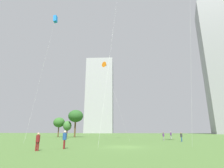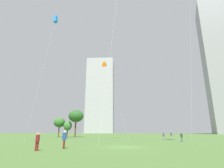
{
  "view_description": "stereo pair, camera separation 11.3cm",
  "coord_description": "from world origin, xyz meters",
  "px_view_note": "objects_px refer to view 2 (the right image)",
  "views": [
    {
      "loc": [
        2.33,
        -21.37,
        1.81
      ],
      "look_at": [
        -2.77,
        7.07,
        9.76
      ],
      "focal_mm": 27.53,
      "sensor_mm": 36.0,
      "label": 1
    },
    {
      "loc": [
        2.44,
        -21.35,
        1.81
      ],
      "look_at": [
        -2.77,
        7.07,
        9.76
      ],
      "focal_mm": 27.53,
      "sensor_mm": 36.0,
      "label": 2
    }
  ],
  "objects_px": {
    "person_standing_4": "(182,136)",
    "distant_highrise_0": "(101,96)",
    "distant_highrise_1": "(219,64)",
    "kite_flying_3": "(55,19)",
    "park_tree_0": "(59,123)",
    "person_standing_0": "(171,135)",
    "kite_flying_1": "(105,65)",
    "person_standing_3": "(164,136)",
    "park_tree_2": "(76,116)",
    "person_standing_2": "(37,140)",
    "person_standing_1": "(64,138)",
    "park_tree_1": "(68,126)"
  },
  "relations": [
    {
      "from": "kite_flying_3",
      "to": "park_tree_2",
      "type": "xyz_separation_m",
      "value": [
        -4.18,
        24.19,
        -17.59
      ]
    },
    {
      "from": "kite_flying_1",
      "to": "park_tree_1",
      "type": "bearing_deg",
      "value": 131.09
    },
    {
      "from": "person_standing_2",
      "to": "person_standing_4",
      "type": "height_order",
      "value": "person_standing_2"
    },
    {
      "from": "person_standing_0",
      "to": "person_standing_3",
      "type": "relative_size",
      "value": 1.07
    },
    {
      "from": "park_tree_0",
      "to": "park_tree_2",
      "type": "height_order",
      "value": "park_tree_2"
    },
    {
      "from": "kite_flying_3",
      "to": "kite_flying_1",
      "type": "bearing_deg",
      "value": 32.12
    },
    {
      "from": "person_standing_2",
      "to": "kite_flying_1",
      "type": "relative_size",
      "value": 0.1
    },
    {
      "from": "person_standing_4",
      "to": "park_tree_0",
      "type": "relative_size",
      "value": 0.26
    },
    {
      "from": "person_standing_1",
      "to": "distant_highrise_0",
      "type": "distance_m",
      "value": 147.31
    },
    {
      "from": "person_standing_3",
      "to": "kite_flying_1",
      "type": "bearing_deg",
      "value": -78.01
    },
    {
      "from": "person_standing_3",
      "to": "distant_highrise_0",
      "type": "bearing_deg",
      "value": -165.53
    },
    {
      "from": "person_standing_2",
      "to": "park_tree_0",
      "type": "distance_m",
      "value": 40.58
    },
    {
      "from": "kite_flying_1",
      "to": "park_tree_2",
      "type": "height_order",
      "value": "kite_flying_1"
    },
    {
      "from": "distant_highrise_1",
      "to": "kite_flying_1",
      "type": "bearing_deg",
      "value": -111.52
    },
    {
      "from": "person_standing_3",
      "to": "person_standing_2",
      "type": "bearing_deg",
      "value": -38.41
    },
    {
      "from": "person_standing_1",
      "to": "kite_flying_1",
      "type": "height_order",
      "value": "kite_flying_1"
    },
    {
      "from": "person_standing_4",
      "to": "distant_highrise_0",
      "type": "xyz_separation_m",
      "value": [
        -46.73,
        124.07,
        33.81
      ]
    },
    {
      "from": "park_tree_0",
      "to": "park_tree_2",
      "type": "xyz_separation_m",
      "value": [
        5.75,
        -0.54,
        1.88
      ]
    },
    {
      "from": "park_tree_2",
      "to": "distant_highrise_0",
      "type": "distance_m",
      "value": 111.33
    },
    {
      "from": "park_tree_1",
      "to": "park_tree_2",
      "type": "distance_m",
      "value": 4.0
    },
    {
      "from": "person_standing_0",
      "to": "distant_highrise_0",
      "type": "height_order",
      "value": "distant_highrise_0"
    },
    {
      "from": "person_standing_2",
      "to": "person_standing_4",
      "type": "relative_size",
      "value": 1.05
    },
    {
      "from": "person_standing_3",
      "to": "park_tree_1",
      "type": "height_order",
      "value": "park_tree_1"
    },
    {
      "from": "distant_highrise_0",
      "to": "distant_highrise_1",
      "type": "distance_m",
      "value": 100.72
    },
    {
      "from": "person_standing_1",
      "to": "kite_flying_3",
      "type": "xyz_separation_m",
      "value": [
        -8.38,
        9.73,
        22.88
      ]
    },
    {
      "from": "person_standing_0",
      "to": "kite_flying_3",
      "type": "distance_m",
      "value": 37.09
    },
    {
      "from": "person_standing_3",
      "to": "park_tree_2",
      "type": "height_order",
      "value": "park_tree_2"
    },
    {
      "from": "person_standing_4",
      "to": "park_tree_2",
      "type": "height_order",
      "value": "park_tree_2"
    },
    {
      "from": "person_standing_0",
      "to": "park_tree_2",
      "type": "bearing_deg",
      "value": -63.28
    },
    {
      "from": "kite_flying_3",
      "to": "distant_highrise_0",
      "type": "distance_m",
      "value": 132.65
    },
    {
      "from": "park_tree_1",
      "to": "distant_highrise_1",
      "type": "distance_m",
      "value": 115.62
    },
    {
      "from": "park_tree_2",
      "to": "person_standing_4",
      "type": "bearing_deg",
      "value": -33.29
    },
    {
      "from": "person_standing_2",
      "to": "park_tree_0",
      "type": "height_order",
      "value": "park_tree_0"
    },
    {
      "from": "person_standing_4",
      "to": "distant_highrise_0",
      "type": "height_order",
      "value": "distant_highrise_0"
    },
    {
      "from": "person_standing_3",
      "to": "park_tree_1",
      "type": "bearing_deg",
      "value": -124.11
    },
    {
      "from": "kite_flying_3",
      "to": "distant_highrise_1",
      "type": "xyz_separation_m",
      "value": [
        71.13,
        97.52,
        23.49
      ]
    },
    {
      "from": "person_standing_1",
      "to": "person_standing_3",
      "type": "xyz_separation_m",
      "value": [
        12.27,
        19.16,
        -0.17
      ]
    },
    {
      "from": "person_standing_1",
      "to": "person_standing_4",
      "type": "distance_m",
      "value": 21.81
    },
    {
      "from": "kite_flying_1",
      "to": "park_tree_2",
      "type": "xyz_separation_m",
      "value": [
        -13.5,
        18.34,
        -9.2
      ]
    },
    {
      "from": "kite_flying_1",
      "to": "park_tree_0",
      "type": "distance_m",
      "value": 29.15
    },
    {
      "from": "person_standing_1",
      "to": "kite_flying_3",
      "type": "height_order",
      "value": "kite_flying_3"
    },
    {
      "from": "person_standing_4",
      "to": "park_tree_1",
      "type": "height_order",
      "value": "park_tree_1"
    },
    {
      "from": "distant_highrise_0",
      "to": "person_standing_0",
      "type": "bearing_deg",
      "value": -75.09
    },
    {
      "from": "kite_flying_1",
      "to": "distant_highrise_0",
      "type": "xyz_separation_m",
      "value": [
        -32.63,
        124.29,
        19.15
      ]
    },
    {
      "from": "park_tree_2",
      "to": "distant_highrise_1",
      "type": "height_order",
      "value": "distant_highrise_1"
    },
    {
      "from": "kite_flying_1",
      "to": "distant_highrise_0",
      "type": "height_order",
      "value": "distant_highrise_0"
    },
    {
      "from": "distant_highrise_0",
      "to": "distant_highrise_1",
      "type": "height_order",
      "value": "distant_highrise_1"
    },
    {
      "from": "distant_highrise_1",
      "to": "kite_flying_3",
      "type": "bearing_deg",
      "value": -113.63
    },
    {
      "from": "person_standing_1",
      "to": "kite_flying_1",
      "type": "distance_m",
      "value": 21.3
    },
    {
      "from": "person_standing_0",
      "to": "person_standing_2",
      "type": "relative_size",
      "value": 1.01
    }
  ]
}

